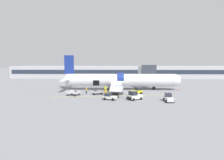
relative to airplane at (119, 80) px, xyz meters
The scene contains 17 objects.
ground_plane 4.54m from the airplane, 71.56° to the right, with size 500.00×500.00×0.00m, color gray.
apron_marking_line 9.75m from the airplane, 96.82° to the right, with size 28.06×4.33×0.01m.
terminal_strip 42.21m from the airplane, 88.41° to the left, with size 109.10×13.97×6.06m.
jet_bridge_stub 11.78m from the airplane, 40.67° to the left, with size 4.11×13.59×6.97m.
airplane is the anchor object (origin of this frame).
baggage_tug_lead 13.93m from the airplane, 77.27° to the right, with size 3.37×2.95×1.78m.
baggage_tug_mid 13.98m from the airplane, 98.47° to the right, with size 3.03×2.43×1.37m.
baggage_tug_rear 8.22m from the airplane, 57.44° to the right, with size 3.13×2.46×1.66m.
baggage_tug_spare 17.98m from the airplane, 57.86° to the right, with size 1.84×3.10×1.66m.
baggage_cart_loading 9.35m from the airplane, 124.00° to the right, with size 3.65×2.46×1.01m.
baggage_cart_queued 14.11m from the airplane, 138.78° to the right, with size 3.82×2.68×1.08m.
ground_crew_loader_a 10.62m from the airplane, 140.05° to the right, with size 0.44×0.54×1.54m.
ground_crew_loader_b 6.13m from the airplane, 126.43° to the right, with size 0.64×0.48×1.83m.
ground_crew_driver 10.20m from the airplane, 102.52° to the right, with size 0.44×0.59×1.69m.
ground_crew_supervisor 10.15m from the airplane, 108.05° to the right, with size 0.56×0.39×1.61m.
safety_cone_nose 16.63m from the airplane, ahead, with size 0.56×0.56×0.57m.
safety_cone_engine_left 13.39m from the airplane, 94.21° to the right, with size 0.58×0.58×0.75m.
Camera 1 is at (-1.68, -45.32, 7.39)m, focal length 28.00 mm.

